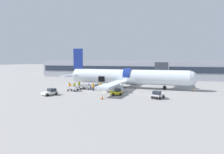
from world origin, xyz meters
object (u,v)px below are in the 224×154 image
Objects in this scene: baggage_tug_lead at (158,95)px; ground_crew_helper at (79,85)px; baggage_tug_mid at (116,92)px; baggage_tug_rear at (50,92)px; baggage_cart_queued at (73,89)px; ground_crew_driver at (74,86)px; baggage_cart_loading at (86,87)px; airplane at (126,77)px; ground_crew_loader_a at (93,87)px; ground_crew_supervisor at (69,86)px; ground_crew_loader_b at (101,86)px.

baggage_tug_lead is 1.74× the size of ground_crew_helper.
baggage_tug_mid is 0.80× the size of baggage_tug_rear.
ground_crew_driver reaches higher than baggage_cart_queued.
baggage_cart_loading is at bearing 16.46° from ground_crew_driver.
airplane is 9.49m from ground_crew_loader_a.
ground_crew_driver is at bearing 168.90° from ground_crew_loader_a.
baggage_tug_rear is (-11.75, -15.09, -2.16)m from airplane.
ground_crew_helper is (-11.78, 6.51, 0.33)m from baggage_tug_mid.
baggage_cart_queued is at bearing -79.08° from ground_crew_helper.
ground_crew_driver is 0.95× the size of ground_crew_supervisor.
ground_crew_driver is at bearing 158.72° from baggage_tug_mid.
baggage_cart_queued is (-10.06, -8.91, -2.23)m from airplane.
baggage_cart_loading is 3.90m from baggage_cart_queued.
baggage_tug_mid is 0.72× the size of baggage_cart_loading.
ground_crew_loader_a is 1.04× the size of ground_crew_loader_b.
baggage_tug_lead is 0.90× the size of baggage_cart_queued.
ground_crew_loader_b reaches higher than baggage_tug_rear.
baggage_tug_mid reaches higher than baggage_cart_queued.
baggage_tug_mid is 11.08m from baggage_cart_queued.
ground_crew_loader_a is at bearing -129.37° from airplane.
airplane is at bearing 28.67° from ground_crew_driver.
baggage_tug_lead is 18.66m from baggage_cart_loading.
ground_crew_loader_a is (-14.93, 4.60, 0.36)m from baggage_tug_lead.
ground_crew_driver is (-6.30, -1.24, -0.07)m from ground_crew_loader_b.
ground_crew_driver is at bearing 164.42° from baggage_tug_lead.
ground_crew_driver is at bearing 113.43° from baggage_cart_queued.
baggage_tug_mid is 8.31m from ground_crew_loader_b.
ground_crew_helper is at bearing 85.70° from baggage_tug_rear.
baggage_cart_loading is 2.11× the size of ground_crew_loader_b.
airplane is at bearing 21.69° from ground_crew_helper.
ground_crew_driver reaches higher than baggage_tug_mid.
airplane reaches higher than baggage_tug_rear.
baggage_cart_queued is at bearing -157.65° from ground_crew_loader_a.
baggage_tug_rear is 9.82m from ground_crew_loader_a.
airplane is 17.72× the size of ground_crew_loader_a.
airplane is 11.11m from baggage_tug_mid.
baggage_tug_mid is 7.69m from ground_crew_loader_a.
ground_crew_helper reaches higher than baggage_cart_queued.
ground_crew_supervisor is (-0.27, 7.85, 0.33)m from baggage_tug_rear.
baggage_tug_rear is 12.24m from ground_crew_loader_b.
ground_crew_driver is (0.49, 8.94, 0.28)m from baggage_tug_rear.
ground_crew_loader_a is 1.07× the size of ground_crew_supervisor.
ground_crew_loader_b is at bearing 56.28° from baggage_tug_rear.
ground_crew_loader_a is 1.13× the size of ground_crew_driver.
baggage_cart_queued is 2.04× the size of ground_crew_driver.
ground_crew_supervisor is at bearing -148.91° from airplane.
ground_crew_driver is at bearing -99.86° from ground_crew_helper.
baggage_tug_lead is 8.23m from baggage_tug_mid.
ground_crew_loader_b is (0.96, 2.29, -0.03)m from ground_crew_loader_a.
airplane is 18.92× the size of ground_crew_supervisor.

